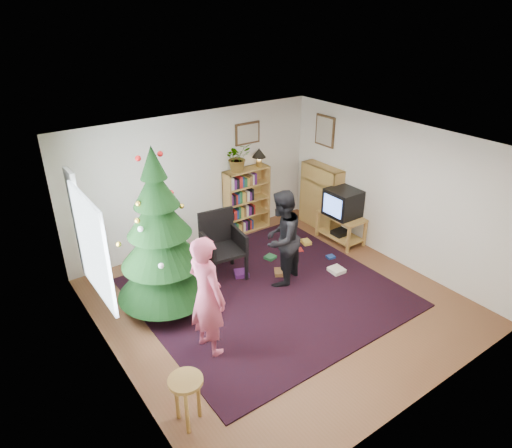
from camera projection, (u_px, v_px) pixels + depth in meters
floor at (278, 301)px, 7.13m from camera, size 5.00×5.00×0.00m
ceiling at (282, 146)px, 6.02m from camera, size 5.00×5.00×0.00m
wall_back at (196, 180)px, 8.40m from camera, size 5.00×0.02×2.50m
wall_front at (428, 320)px, 4.75m from camera, size 5.00×0.02×2.50m
wall_left at (110, 288)px, 5.27m from camera, size 0.02×5.00×2.50m
wall_right at (393, 192)px, 7.88m from camera, size 0.02×5.00×2.50m
rug at (266, 292)px, 7.34m from camera, size 3.80×3.60×0.02m
window_pane at (92, 248)px, 5.61m from camera, size 0.04×1.20×1.40m
curtain at (79, 226)px, 6.14m from camera, size 0.06×0.35×1.60m
picture_back at (247, 133)px, 8.67m from camera, size 0.55×0.03×0.42m
picture_right at (325, 131)px, 8.83m from camera, size 0.03×0.50×0.60m
christmas_tree at (161, 246)px, 6.53m from camera, size 1.41×1.41×2.56m
bookshelf_back at (247, 199)px, 9.07m from camera, size 0.95×0.30×1.30m
bookshelf_right at (321, 196)px, 9.22m from camera, size 0.30×0.95×1.30m
tv_stand at (341, 226)px, 8.78m from camera, size 0.50×0.90×0.55m
crt_tv at (343, 203)px, 8.57m from camera, size 0.55×0.59×0.51m
armchair at (219, 242)px, 7.59m from camera, size 0.70×0.70×1.13m
stool at (186, 389)px, 4.89m from camera, size 0.38×0.38×0.64m
person_standing at (207, 296)px, 5.80m from camera, size 0.49×0.67×1.70m
person_by_chair at (281, 239)px, 7.28m from camera, size 0.98×0.90×1.62m
potted_plant at (238, 157)px, 8.57m from camera, size 0.51×0.45×0.55m
table_lamp at (259, 154)px, 8.84m from camera, size 0.27×0.27×0.36m
floor_clutter at (295, 260)px, 8.18m from camera, size 1.84×1.26×0.08m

